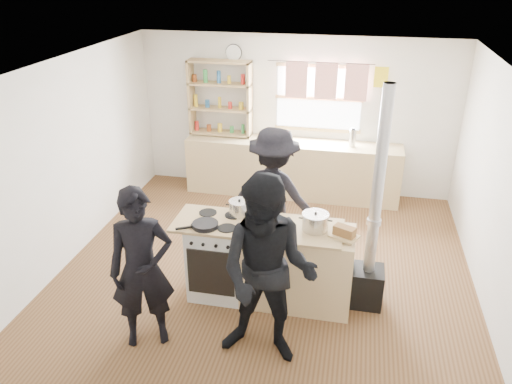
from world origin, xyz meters
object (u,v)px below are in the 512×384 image
(person_far, at_px, (274,195))
(skillet_greens, at_px, (205,225))
(flue_heater, at_px, (370,252))
(person_near_right, at_px, (268,273))
(stockpot_stove, at_px, (240,208))
(thermos, at_px, (353,138))
(roast_tray, at_px, (265,222))
(cooking_island, at_px, (270,262))
(bread_board, at_px, (344,233))
(person_near_left, at_px, (142,269))
(stockpot_counter, at_px, (315,222))

(person_far, bearing_deg, skillet_greens, 73.20)
(flue_heater, xyz_separation_m, person_near_right, (-0.94, -1.02, 0.29))
(stockpot_stove, distance_m, flue_heater, 1.51)
(thermos, relative_size, roast_tray, 0.66)
(thermos, relative_size, flue_heater, 0.11)
(skillet_greens, bearing_deg, person_far, 61.85)
(cooking_island, relative_size, person_near_right, 1.04)
(person_near_right, bearing_deg, person_far, 101.95)
(skillet_greens, bearing_deg, thermos, 63.68)
(cooking_island, bearing_deg, skillet_greens, -166.37)
(thermos, height_order, bread_board, thermos)
(cooking_island, xyz_separation_m, person_near_left, (-1.08, -0.93, 0.38))
(person_far, bearing_deg, roast_tray, 105.06)
(person_near_left, bearing_deg, bread_board, 1.03)
(bread_board, distance_m, person_near_right, 1.05)
(bread_board, bearing_deg, cooking_island, 174.61)
(flue_heater, bearing_deg, stockpot_stove, 177.30)
(roast_tray, relative_size, person_near_right, 0.22)
(thermos, distance_m, person_near_left, 4.14)
(person_far, bearing_deg, stockpot_stove, 80.48)
(cooking_island, bearing_deg, flue_heater, 6.07)
(cooking_island, xyz_separation_m, bread_board, (0.79, -0.07, 0.51))
(bread_board, distance_m, flue_heater, 0.47)
(roast_tray, bearing_deg, stockpot_counter, 0.36)
(person_near_left, relative_size, person_far, 0.97)
(roast_tray, bearing_deg, thermos, 73.13)
(skillet_greens, xyz_separation_m, person_far, (0.56, 1.05, -0.09))
(cooking_island, height_order, person_near_left, person_near_left)
(skillet_greens, xyz_separation_m, person_near_left, (-0.40, -0.77, -0.12))
(stockpot_stove, relative_size, person_near_left, 0.14)
(person_far, bearing_deg, flue_heater, 158.72)
(thermos, bearing_deg, stockpot_counter, -96.17)
(roast_tray, relative_size, flue_heater, 0.17)
(flue_heater, xyz_separation_m, person_near_left, (-2.16, -1.05, 0.18))
(stockpot_stove, bearing_deg, skillet_greens, -130.13)
(flue_heater, bearing_deg, person_near_left, -154.16)
(stockpot_stove, xyz_separation_m, person_far, (0.27, 0.70, -0.15))
(thermos, height_order, skillet_greens, thermos)
(person_near_right, bearing_deg, roast_tray, 106.14)
(skillet_greens, height_order, person_near_left, person_near_left)
(thermos, xyz_separation_m, person_near_right, (-0.63, -3.68, -0.09))
(thermos, bearing_deg, bread_board, -89.76)
(bread_board, xyz_separation_m, person_near_left, (-1.87, -0.86, -0.14))
(cooking_island, bearing_deg, person_near_left, -139.27)
(thermos, relative_size, cooking_island, 0.14)
(flue_heater, bearing_deg, stockpot_counter, -170.66)
(person_near_left, xyz_separation_m, person_near_right, (1.22, 0.03, 0.11))
(skillet_greens, bearing_deg, cooking_island, 13.63)
(cooking_island, bearing_deg, bread_board, -5.39)
(skillet_greens, bearing_deg, person_near_left, -117.70)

